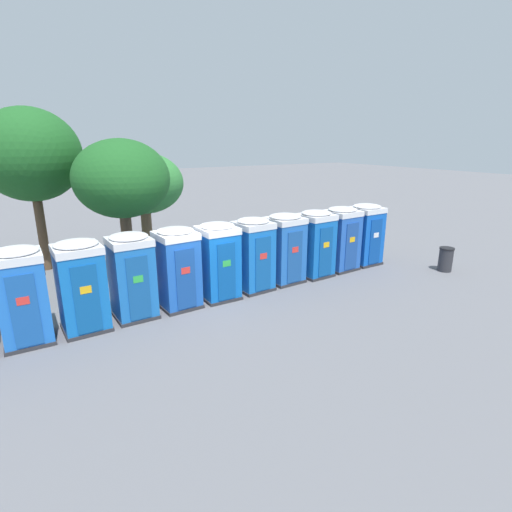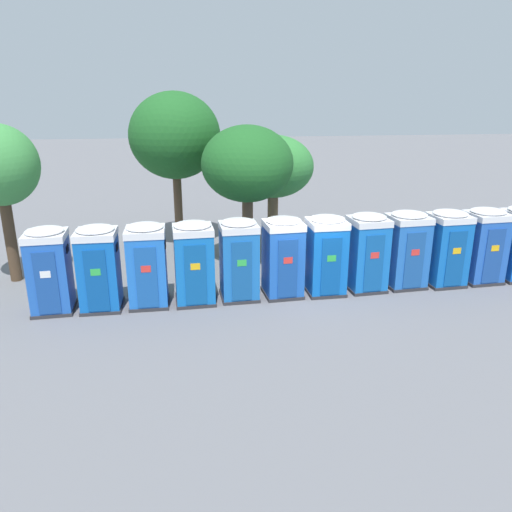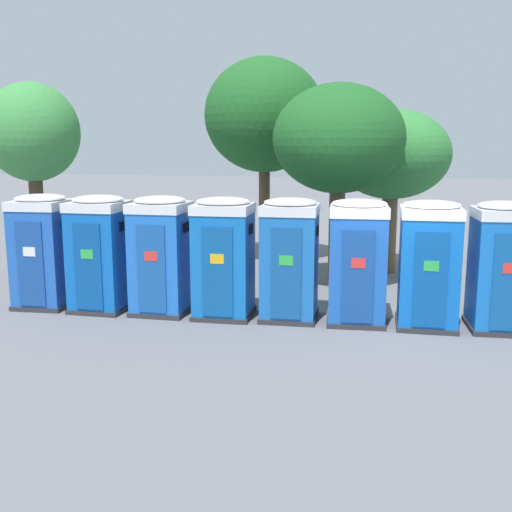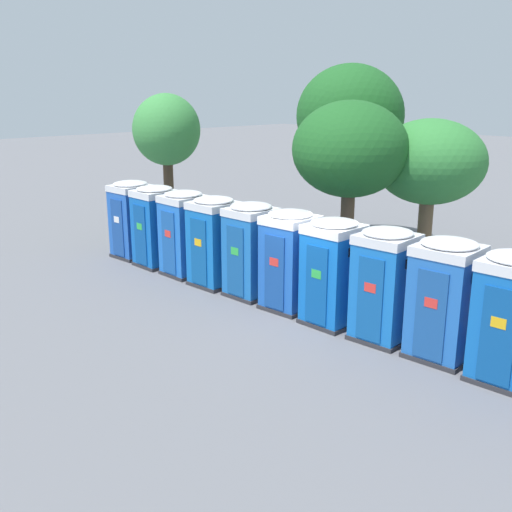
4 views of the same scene
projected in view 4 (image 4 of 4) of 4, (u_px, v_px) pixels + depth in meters
ground_plane at (312, 314)px, 14.91m from camera, size 120.00×120.00×0.00m
portapotty_0 at (132, 219)px, 19.70m from camera, size 1.23×1.27×2.54m
portapotty_1 at (156, 226)px, 18.71m from camera, size 1.18×1.21×2.54m
portapotty_2 at (184, 233)px, 17.79m from camera, size 1.18×1.21×2.54m
portapotty_3 at (214, 241)px, 16.82m from camera, size 1.26×1.26×2.54m
portapotty_4 at (251, 250)px, 15.93m from camera, size 1.21×1.24×2.54m
portapotty_5 at (290, 260)px, 14.98m from camera, size 1.26×1.28×2.54m
portapotty_6 at (333, 272)px, 14.00m from camera, size 1.20×1.22×2.54m
portapotty_7 at (385, 284)px, 13.10m from camera, size 1.26×1.28×2.54m
portapotty_8 at (444, 299)px, 12.19m from camera, size 1.32×1.28×2.54m
portapotty_9 at (511, 318)px, 11.19m from camera, size 1.28×1.27×2.54m
street_tree_0 at (430, 163)px, 17.47m from camera, size 3.24×3.24×4.60m
street_tree_1 at (167, 131)px, 22.21m from camera, size 2.51×2.51×5.27m
street_tree_2 at (350, 116)px, 20.59m from camera, size 3.69×3.69×6.26m
street_tree_3 at (350, 150)px, 16.90m from camera, size 3.29×3.29×5.13m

